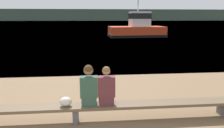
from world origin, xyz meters
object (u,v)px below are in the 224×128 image
Objects in this scene: shopping_bag at (66,102)px; tugboat_red at (137,29)px; bench_main at (75,108)px; person_left at (89,87)px; person_right at (106,89)px.

tugboat_red reaches higher than shopping_bag.
shopping_bag is 23.94m from tugboat_red.
bench_main is 8.15× the size of person_left.
person_left is 0.64m from shopping_bag.
tugboat_red is (5.65, 22.98, 0.19)m from person_right.
person_right is (0.75, 0.01, 0.46)m from bench_main.
person_left is at bearing 1.60° from bench_main.
bench_main is 23.88m from tugboat_red.
bench_main is at bearing -179.01° from person_right.
bench_main is 0.88m from person_right.
person_left reaches higher than shopping_bag.
bench_main is 28.19× the size of shopping_bag.
shopping_bag is at bearing 160.01° from tugboat_red.
person_right is at bearing 162.24° from tugboat_red.
tugboat_red is (6.07, 22.98, 0.14)m from person_left.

